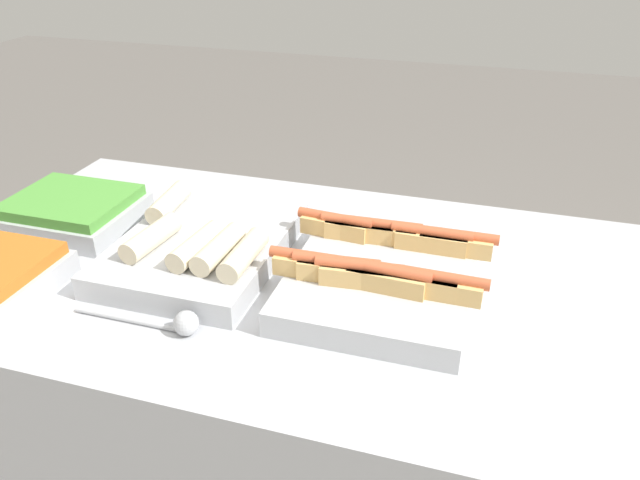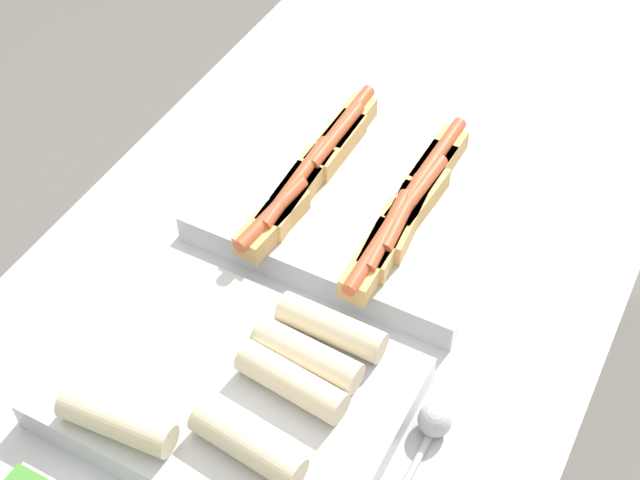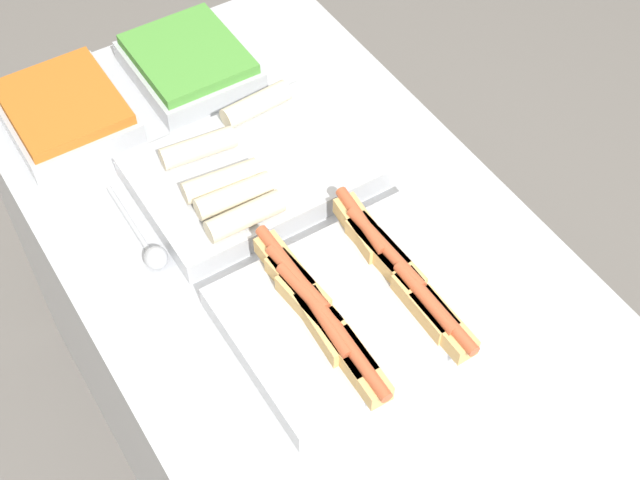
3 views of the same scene
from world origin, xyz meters
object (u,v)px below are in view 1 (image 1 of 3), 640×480
object	(u,v)px
serving_spoon_near	(175,323)
tray_wraps	(203,244)
tray_side_back	(73,211)
tray_hotdogs	(384,268)

from	to	relation	value
serving_spoon_near	tray_wraps	bearing A→B (deg)	105.20
tray_wraps	tray_side_back	size ratio (longest dim) A/B	1.61
tray_wraps	serving_spoon_near	size ratio (longest dim) A/B	1.82
tray_hotdogs	tray_side_back	world-z (taller)	tray_hotdogs
tray_wraps	tray_side_back	bearing A→B (deg)	172.27
tray_wraps	tray_side_back	world-z (taller)	tray_wraps
tray_wraps	serving_spoon_near	xyz separation A→B (m)	(0.07, -0.25, -0.01)
tray_side_back	tray_wraps	bearing A→B (deg)	-7.73
tray_hotdogs	serving_spoon_near	distance (m)	0.41
tray_hotdogs	tray_wraps	size ratio (longest dim) A/B	1.01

